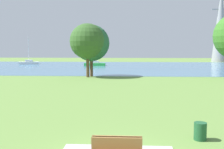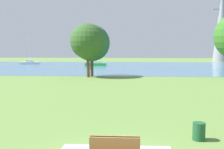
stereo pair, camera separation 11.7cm
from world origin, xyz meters
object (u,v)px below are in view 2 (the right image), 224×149
Objects in this scene: tree_mid_shore at (88,41)px; tree_east_near at (92,43)px; bench_facing_water at (115,148)px; electricity_pylon at (221,23)px; sailboat_green at (95,64)px; sailboat_white at (30,62)px; litter_bin at (199,131)px.

tree_mid_shore reaches higher than tree_east_near.
electricity_pylon is (27.00, 73.12, 10.93)m from bench_facing_water.
electricity_pylon reaches higher than sailboat_green.
sailboat_green reaches higher than tree_mid_shore.
bench_facing_water is 0.08× the size of electricity_pylon.
sailboat_white is (-17.25, 4.91, -0.01)m from sailboat_green.
tree_east_near is (19.65, -28.27, 4.32)m from sailboat_white.
bench_facing_water is 78.71m from electricity_pylon.
tree_mid_shore is 55.45m from electricity_pylon.
litter_bin is 28.71m from tree_east_near.
bench_facing_water is at bearing -110.26° from electricity_pylon.
electricity_pylon is (51.61, 15.32, 10.93)m from sailboat_white.
electricity_pylon is (23.37, 70.63, 11.00)m from litter_bin.
sailboat_green is at bearing 95.88° from tree_east_near.
tree_mid_shore reaches higher than litter_bin.
bench_facing_water is 0.24× the size of tree_mid_shore.
bench_facing_water is 29.39m from tree_mid_shore.
electricity_pylon reaches higher than tree_east_near.
sailboat_white is 35.33m from tree_mid_shore.
litter_bin is 62.10m from sailboat_white.
sailboat_green reaches higher than litter_bin.
sailboat_white is at bearing 124.81° from tree_east_near.
bench_facing_water is at bearing -79.39° from tree_mid_shore.
electricity_pylon reaches higher than bench_facing_water.
tree_east_near is at bearing 99.54° from bench_facing_water.
tree_east_near is at bearing 107.63° from litter_bin.
litter_bin is at bearing -72.37° from tree_east_near.
tree_east_near is 54.45m from electricity_pylon.
sailboat_green is 24.86m from tree_mid_shore.
sailboat_green is (-7.37, 52.90, 0.00)m from bench_facing_water.
sailboat_white reaches higher than bench_facing_water.
sailboat_white is 0.94× the size of tree_mid_shore.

